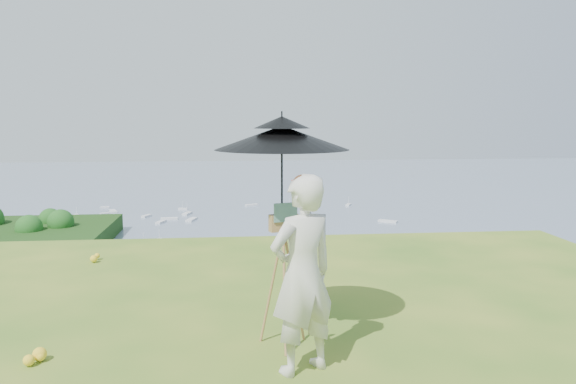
{
  "coord_description": "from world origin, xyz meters",
  "views": [
    {
      "loc": [
        0.67,
        -3.83,
        2.34
      ],
      "look_at": [
        1.46,
        4.07,
        1.27
      ],
      "focal_mm": 35.0,
      "sensor_mm": 36.0,
      "label": 1
    }
  ],
  "objects": [
    {
      "name": "painter_cap",
      "position": [
        1.29,
        1.07,
        1.78
      ],
      "size": [
        0.25,
        0.27,
        0.1
      ],
      "primitive_type": null,
      "rotation": [
        0.0,
        0.0,
        0.35
      ],
      "color": "#C36B72",
      "rests_on": "painter"
    },
    {
      "name": "shoreline_tier",
      "position": [
        0.0,
        75.0,
        -36.0
      ],
      "size": [
        170.0,
        28.0,
        8.0
      ],
      "primitive_type": "cube",
      "color": "#676052",
      "rests_on": "bay_water"
    },
    {
      "name": "bay_water",
      "position": [
        0.0,
        240.0,
        -34.0
      ],
      "size": [
        700.0,
        700.0,
        0.0
      ],
      "primitive_type": "plane",
      "color": "slate",
      "rests_on": "ground"
    },
    {
      "name": "moored_boats",
      "position": [
        -12.5,
        161.0,
        -33.65
      ],
      "size": [
        140.0,
        140.0,
        0.7
      ],
      "primitive_type": null,
      "color": "silver",
      "rests_on": "bay_water"
    },
    {
      "name": "field_easel",
      "position": [
        1.17,
        1.67,
        0.75
      ],
      "size": [
        0.71,
        0.71,
        1.49
      ],
      "primitive_type": null,
      "rotation": [
        0.0,
        0.0,
        0.29
      ],
      "color": "#AF7849",
      "rests_on": "ground"
    },
    {
      "name": "sun_umbrella",
      "position": [
        1.16,
        1.69,
        1.81
      ],
      "size": [
        1.75,
        1.75,
        1.16
      ],
      "primitive_type": null,
      "rotation": [
        0.0,
        0.0,
        0.39
      ],
      "color": "black",
      "rests_on": "field_easel"
    },
    {
      "name": "slope_trees",
      "position": [
        0.0,
        35.0,
        -15.0
      ],
      "size": [
        110.0,
        50.0,
        6.0
      ],
      "primitive_type": null,
      "color": "#19551A",
      "rests_on": "forest_slope"
    },
    {
      "name": "harbor_town",
      "position": [
        0.0,
        75.0,
        -29.5
      ],
      "size": [
        110.0,
        22.0,
        5.0
      ],
      "primitive_type": null,
      "color": "silver",
      "rests_on": "shoreline_tier"
    },
    {
      "name": "painter",
      "position": [
        1.29,
        1.07,
        0.92
      ],
      "size": [
        0.8,
        0.7,
        1.84
      ],
      "primitive_type": "imported",
      "rotation": [
        0.0,
        0.0,
        3.63
      ],
      "color": "silver",
      "rests_on": "ground"
    }
  ]
}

